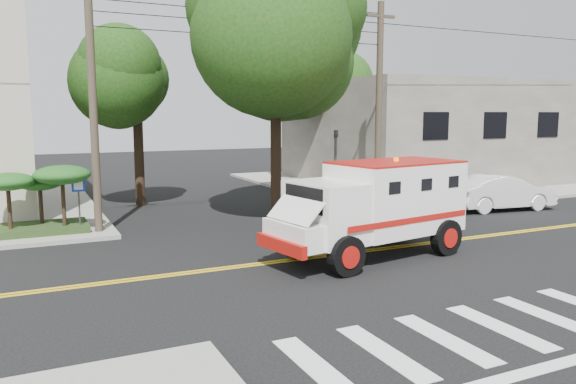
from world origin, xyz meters
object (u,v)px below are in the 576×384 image
parked_sedan (501,192)px  pedestrian_a (394,191)px  pedestrian_b (435,187)px  armored_truck (376,203)px

parked_sedan → pedestrian_a: (-4.58, 1.70, 0.11)m
parked_sedan → pedestrian_a: pedestrian_a is taller
pedestrian_b → parked_sedan: bearing=153.9°
parked_sedan → pedestrian_a: bearing=76.9°
armored_truck → parked_sedan: bearing=15.2°
armored_truck → pedestrian_a: (5.18, 6.16, -0.72)m
armored_truck → pedestrian_a: 8.08m
parked_sedan → pedestrian_b: 2.85m
armored_truck → pedestrian_b: bearing=30.2°
parked_sedan → armored_truck: bearing=121.9°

